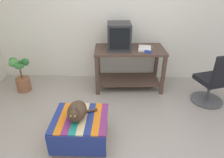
{
  "coord_description": "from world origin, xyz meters",
  "views": [
    {
      "loc": [
        -0.0,
        -1.71,
        1.91
      ],
      "look_at": [
        -0.08,
        0.85,
        0.55
      ],
      "focal_mm": 31.55,
      "sensor_mm": 36.0,
      "label": 1
    }
  ],
  "objects": [
    {
      "name": "ground_plane",
      "position": [
        0.0,
        0.0,
        0.0
      ],
      "size": [
        14.0,
        14.0,
        0.0
      ],
      "primitive_type": "plane",
      "color": "#9E9389"
    },
    {
      "name": "tv_monitor",
      "position": [
        0.02,
        1.63,
        0.98
      ],
      "size": [
        0.42,
        0.45,
        0.44
      ],
      "rotation": [
        0.0,
        0.0,
        0.05
      ],
      "color": "#28282B",
      "rests_on": "desk"
    },
    {
      "name": "potted_plant",
      "position": [
        -1.72,
        1.4,
        0.29
      ],
      "size": [
        0.39,
        0.38,
        0.64
      ],
      "color": "brown",
      "rests_on": "ground_plane"
    },
    {
      "name": "stapler",
      "position": [
        0.51,
        1.4,
        0.78
      ],
      "size": [
        0.11,
        0.08,
        0.04
      ],
      "primitive_type": "cube",
      "rotation": [
        0.0,
        0.0,
        1.13
      ],
      "color": "#2342B7",
      "rests_on": "desk"
    },
    {
      "name": "book",
      "position": [
        0.47,
        1.56,
        0.78
      ],
      "size": [
        0.25,
        0.31,
        0.03
      ],
      "primitive_type": "cube",
      "rotation": [
        0.0,
        0.0,
        -0.15
      ],
      "color": "white",
      "rests_on": "desk"
    },
    {
      "name": "desk",
      "position": [
        0.21,
        1.6,
        0.52
      ],
      "size": [
        1.25,
        0.69,
        0.76
      ],
      "rotation": [
        0.0,
        0.0,
        0.05
      ],
      "color": "#4C382D",
      "rests_on": "ground_plane"
    },
    {
      "name": "office_chair",
      "position": [
        1.55,
        1.08,
        0.39
      ],
      "size": [
        0.53,
        0.53,
        0.89
      ],
      "rotation": [
        0.0,
        0.0,
        3.46
      ],
      "color": "#4C4C51",
      "rests_on": "ground_plane"
    },
    {
      "name": "cat",
      "position": [
        -0.47,
        0.14,
        0.49
      ],
      "size": [
        0.35,
        0.36,
        0.25
      ],
      "rotation": [
        0.0,
        0.0,
        -0.04
      ],
      "color": "#473323",
      "rests_on": "ottoman_with_blanket"
    },
    {
      "name": "keyboard",
      "position": [
        0.03,
        1.45,
        0.77
      ],
      "size": [
        0.4,
        0.15,
        0.02
      ],
      "primitive_type": "cube",
      "rotation": [
        0.0,
        0.0,
        0.0
      ],
      "color": "#333338",
      "rests_on": "desk"
    },
    {
      "name": "ottoman_with_blanket",
      "position": [
        -0.44,
        0.15,
        0.2
      ],
      "size": [
        0.66,
        0.61,
        0.39
      ],
      "color": "#7A664C",
      "rests_on": "ground_plane"
    },
    {
      "name": "pen",
      "position": [
        0.59,
        1.69,
        0.77
      ],
      "size": [
        0.1,
        0.11,
        0.01
      ],
      "primitive_type": "cylinder",
      "rotation": [
        0.0,
        1.57,
        2.34
      ],
      "color": "#B7B7BC",
      "rests_on": "desk"
    },
    {
      "name": "back_wall",
      "position": [
        0.0,
        2.05,
        1.3
      ],
      "size": [
        8.0,
        0.1,
        2.6
      ],
      "primitive_type": "cube",
      "color": "silver",
      "rests_on": "ground_plane"
    }
  ]
}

